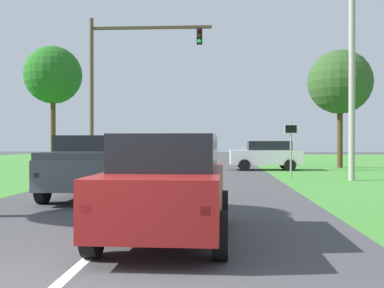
{
  "coord_description": "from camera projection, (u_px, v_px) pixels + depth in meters",
  "views": [
    {
      "loc": [
        1.93,
        -5.1,
        1.73
      ],
      "look_at": [
        0.72,
        15.86,
        1.6
      ],
      "focal_mm": 43.68,
      "sensor_mm": 36.0,
      "label": 1
    }
  ],
  "objects": [
    {
      "name": "ground_plane",
      "position": [
        165.0,
        189.0,
        16.73
      ],
      "size": [
        120.0,
        120.0,
        0.0
      ],
      "primitive_type": "plane",
      "color": "#424244"
    },
    {
      "name": "lane_centre_stripe",
      "position": [
        62.0,
        281.0,
        5.75
      ],
      "size": [
        0.16,
        41.08,
        0.01
      ],
      "primitive_type": "cube",
      "color": "white",
      "rests_on": "ground_plane"
    },
    {
      "name": "red_suv_near",
      "position": [
        168.0,
        184.0,
        8.3
      ],
      "size": [
        2.19,
        4.54,
        1.85
      ],
      "color": "maroon",
      "rests_on": "ground_plane"
    },
    {
      "name": "pickup_truck_lead",
      "position": [
        93.0,
        166.0,
        14.29
      ],
      "size": [
        2.37,
        5.08,
        1.9
      ],
      "color": "#4C515B",
      "rests_on": "ground_plane"
    },
    {
      "name": "traffic_light",
      "position": [
        120.0,
        72.0,
        27.27
      ],
      "size": [
        7.17,
        0.4,
        8.94
      ],
      "color": "brown",
      "rests_on": "ground_plane"
    },
    {
      "name": "keep_moving_sign",
      "position": [
        291.0,
        142.0,
        21.67
      ],
      "size": [
        0.6,
        0.09,
        2.65
      ],
      "color": "gray",
      "rests_on": "ground_plane"
    },
    {
      "name": "oak_tree_right",
      "position": [
        340.0,
        82.0,
        30.35
      ],
      "size": [
        4.16,
        4.16,
        7.67
      ],
      "color": "#4C351E",
      "rests_on": "ground_plane"
    },
    {
      "name": "crossing_suv_far",
      "position": [
        266.0,
        155.0,
        27.94
      ],
      "size": [
        4.24,
        2.17,
        1.74
      ],
      "color": "silver",
      "rests_on": "ground_plane"
    },
    {
      "name": "utility_pole_right",
      "position": [
        352.0,
        87.0,
        20.53
      ],
      "size": [
        0.28,
        0.28,
        8.26
      ],
      "primitive_type": "cylinder",
      "color": "#9E998E",
      "rests_on": "ground_plane"
    },
    {
      "name": "extra_tree_1",
      "position": [
        53.0,
        75.0,
        33.98
      ],
      "size": [
        4.18,
        4.18,
        8.65
      ],
      "color": "#4C351E",
      "rests_on": "ground_plane"
    }
  ]
}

